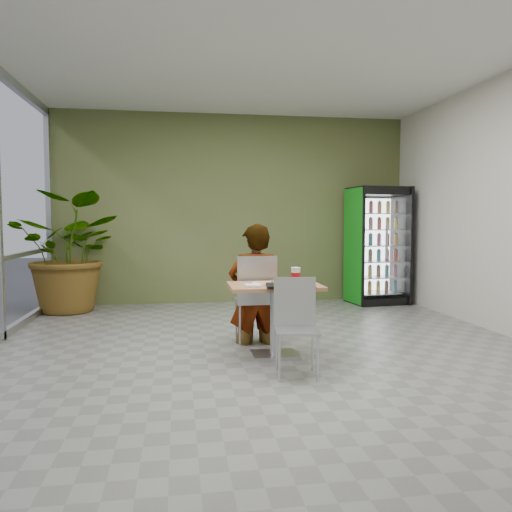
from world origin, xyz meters
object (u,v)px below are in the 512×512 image
at_px(chair_near, 296,318).
at_px(seated_woman, 255,297).
at_px(beverage_fridge, 378,246).
at_px(cafeteria_tray, 290,286).
at_px(potted_plant, 72,252).
at_px(chair_far, 256,292).
at_px(soda_cup, 296,276).
at_px(dining_table, 275,305).

distance_m(chair_near, seated_woman, 1.21).
bearing_deg(seated_woman, beverage_fridge, -135.65).
bearing_deg(cafeteria_tray, potted_plant, 129.65).
xyz_separation_m(chair_far, potted_plant, (-2.47, 2.44, 0.33)).
xyz_separation_m(chair_near, beverage_fridge, (2.28, 3.62, 0.47)).
bearing_deg(chair_near, soda_cup, 84.10).
distance_m(chair_far, chair_near, 1.16).
xyz_separation_m(chair_far, chair_near, (0.19, -1.14, -0.08)).
height_order(dining_table, seated_woman, seated_woman).
distance_m(dining_table, beverage_fridge, 3.88).
xyz_separation_m(seated_woman, soda_cup, (0.33, -0.63, 0.30)).
bearing_deg(soda_cup, chair_far, 119.52).
bearing_deg(seated_woman, soda_cup, 117.23).
relative_size(chair_far, beverage_fridge, 0.51).
height_order(dining_table, chair_near, chair_near).
xyz_separation_m(dining_table, chair_near, (0.08, -0.58, -0.02)).
height_order(dining_table, potted_plant, potted_plant).
relative_size(beverage_fridge, potted_plant, 1.07).
bearing_deg(dining_table, chair_near, -81.87).
bearing_deg(soda_cup, seated_woman, 117.30).
distance_m(seated_woman, beverage_fridge, 3.50).
bearing_deg(chair_far, cafeteria_tray, 104.99).
relative_size(chair_near, soda_cup, 5.10).
height_order(soda_cup, potted_plant, potted_plant).
bearing_deg(beverage_fridge, seated_woman, -141.67).
distance_m(chair_near, soda_cup, 0.67).
bearing_deg(soda_cup, beverage_fridge, 54.87).
height_order(dining_table, cafeteria_tray, cafeteria_tray).
distance_m(seated_woman, potted_plant, 3.46).
relative_size(chair_near, cafeteria_tray, 1.89).
bearing_deg(cafeteria_tray, soda_cup, 64.36).
bearing_deg(dining_table, soda_cup, -2.82).
distance_m(cafeteria_tray, beverage_fridge, 3.99).
bearing_deg(dining_table, chair_far, 100.91).
height_order(beverage_fridge, potted_plant, beverage_fridge).
xyz_separation_m(chair_near, seated_woman, (-0.19, 1.20, 0.02)).
xyz_separation_m(dining_table, soda_cup, (0.22, -0.01, 0.30)).
distance_m(beverage_fridge, potted_plant, 4.95).
distance_m(soda_cup, beverage_fridge, 3.74).
bearing_deg(cafeteria_tray, dining_table, 114.20).
height_order(dining_table, beverage_fridge, beverage_fridge).
relative_size(soda_cup, beverage_fridge, 0.09).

